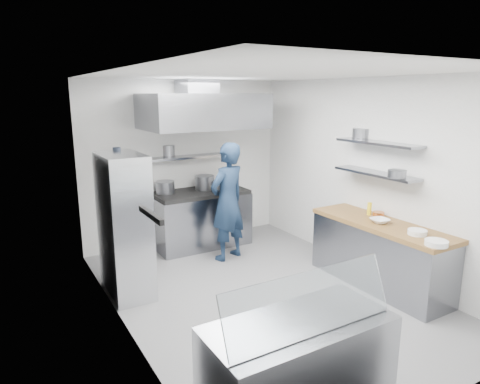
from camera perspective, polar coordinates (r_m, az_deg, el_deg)
floor at (r=5.82m, az=3.08°, el=-13.25°), size 5.00×5.00×0.00m
ceiling at (r=5.23m, az=3.47°, el=15.48°), size 5.00×5.00×0.00m
wall_back at (r=7.52m, az=-7.39°, el=3.90°), size 3.60×2.80×0.02m
wall_front at (r=3.63m, az=25.89°, el=-7.12°), size 3.60×2.80×0.02m
wall_left at (r=4.63m, az=-15.64°, el=-2.15°), size 2.80×5.00×0.02m
wall_right at (r=6.51m, az=16.58°, el=2.07°), size 2.80×5.00×0.02m
gas_range at (r=7.41m, az=-5.24°, el=-3.71°), size 1.60×0.80×0.90m
cooktop at (r=7.29m, az=-5.31°, el=-0.09°), size 1.57×0.78×0.06m
stock_pot_left at (r=7.19m, az=-9.95°, el=0.64°), size 0.31×0.31×0.20m
stock_pot_mid at (r=7.39m, az=-4.73°, el=1.28°), size 0.33×0.33×0.24m
stock_pot_right at (r=7.38m, az=-2.88°, el=0.97°), size 0.28×0.28×0.16m
over_range_shelf at (r=7.40m, az=-6.21°, el=4.72°), size 1.60×0.30×0.04m
shelf_pot_a at (r=7.44m, az=-9.63°, el=5.52°), size 0.24×0.24×0.18m
extractor_hood at (r=6.95m, az=-4.92°, el=10.69°), size 1.90×1.15×0.55m
hood_duct at (r=7.15m, az=-5.79°, el=13.78°), size 0.55×0.55×0.24m
red_firebox at (r=7.07m, az=-16.55°, el=3.06°), size 0.22×0.10×0.26m
chef at (r=6.67m, az=-1.66°, el=-1.31°), size 0.78×0.63×1.85m
wire_rack at (r=5.67m, az=-15.15°, el=-4.34°), size 0.50×0.90×1.85m
rack_bin_a at (r=5.77m, az=-15.27°, el=-5.35°), size 0.15×0.19×0.17m
rack_bin_b at (r=5.91m, az=-16.29°, el=0.04°), size 0.13×0.17×0.15m
rack_jar at (r=5.82m, az=-16.08°, el=4.87°), size 0.10×0.10×0.18m
knife_strip at (r=3.76m, az=-11.80°, el=-3.01°), size 0.04×0.55×0.05m
prep_counter_base at (r=6.15m, az=18.03°, el=-8.15°), size 0.62×2.00×0.84m
prep_counter_top at (r=6.01m, az=18.33°, el=-4.14°), size 0.65×2.04×0.06m
plate_stack_a at (r=5.32m, az=24.72°, el=-6.19°), size 0.26×0.26×0.06m
plate_stack_b at (r=5.63m, az=22.57°, el=-4.98°), size 0.23×0.23×0.06m
copper_pan at (r=6.28m, az=17.98°, el=-2.81°), size 0.16×0.16×0.06m
squeeze_bottle at (r=6.29m, az=16.87°, el=-2.15°), size 0.06×0.06×0.18m
mixing_bowl at (r=5.96m, az=18.13°, el=-3.67°), size 0.27×0.27×0.06m
wall_shelf_lower at (r=6.17m, az=17.64°, el=2.38°), size 0.30×1.30×0.04m
wall_shelf_upper at (r=6.12m, az=17.91°, el=6.25°), size 0.30×1.30×0.04m
shelf_pot_c at (r=5.83m, az=20.21°, el=2.29°), size 0.23×0.23×0.10m
shelf_pot_d at (r=6.54m, az=15.96°, el=7.56°), size 0.28×0.28×0.14m
display_case at (r=3.70m, az=7.71°, el=-22.54°), size 1.50×0.70×0.85m
display_glass at (r=3.29m, az=9.39°, el=-14.31°), size 1.47×0.19×0.42m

